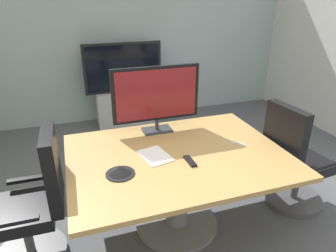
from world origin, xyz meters
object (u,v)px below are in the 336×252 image
object	(u,v)px
tv_monitor	(156,96)
conference_phone	(120,171)
office_chair_right	(293,166)
office_chair_left	(36,209)
conference_table	(177,172)
wall_display_unit	(125,98)
remote_control	(190,161)

from	to	relation	value
tv_monitor	conference_phone	bearing A→B (deg)	-126.06
office_chair_right	conference_phone	distance (m)	1.71
tv_monitor	office_chair_left	bearing A→B (deg)	-156.52
office_chair_left	tv_monitor	size ratio (longest dim) A/B	1.30
conference_table	conference_phone	world-z (taller)	conference_phone
conference_phone	office_chair_left	bearing A→B (deg)	165.22
tv_monitor	wall_display_unit	bearing A→B (deg)	88.38
tv_monitor	wall_display_unit	size ratio (longest dim) A/B	0.64
wall_display_unit	conference_phone	bearing A→B (deg)	-101.41
tv_monitor	wall_display_unit	xyz separation A→B (m)	(0.06, 2.01, -0.67)
office_chair_left	office_chair_right	xyz separation A→B (m)	(2.33, -0.10, 0.00)
tv_monitor	conference_phone	xyz separation A→B (m)	(-0.48, -0.66, -0.33)
office_chair_right	remote_control	world-z (taller)	office_chair_right
office_chair_left	office_chair_right	world-z (taller)	same
wall_display_unit	remote_control	size ratio (longest dim) A/B	7.71
conference_phone	remote_control	xyz separation A→B (m)	(0.56, -0.00, -0.02)
office_chair_right	conference_table	bearing A→B (deg)	80.11
conference_table	remote_control	distance (m)	0.25
office_chair_right	tv_monitor	size ratio (longest dim) A/B	1.30
conference_phone	conference_table	bearing A→B (deg)	17.12
tv_monitor	remote_control	world-z (taller)	tv_monitor
office_chair_right	office_chair_left	bearing A→B (deg)	81.92
office_chair_left	conference_phone	xyz separation A→B (m)	(0.65, -0.17, 0.32)
conference_table	remote_control	size ratio (longest dim) A/B	10.63
office_chair_right	remote_control	distance (m)	1.16
office_chair_left	remote_control	xyz separation A→B (m)	(1.21, -0.17, 0.30)
office_chair_right	conference_phone	bearing A→B (deg)	86.82
conference_table	wall_display_unit	xyz separation A→B (m)	(0.03, 2.52, -0.13)
office_chair_left	office_chair_right	distance (m)	2.33
office_chair_right	tv_monitor	distance (m)	1.48
office_chair_left	wall_display_unit	size ratio (longest dim) A/B	0.83
office_chair_left	conference_phone	world-z (taller)	office_chair_left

